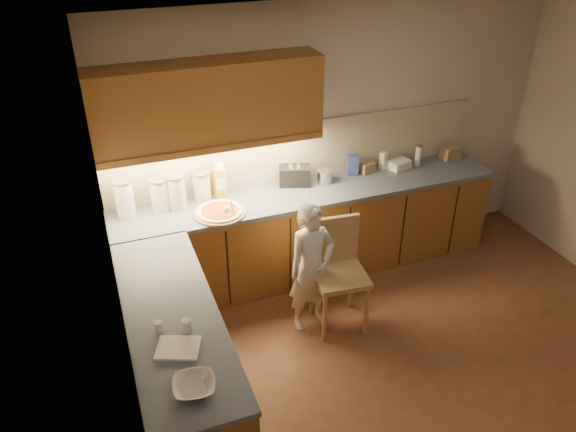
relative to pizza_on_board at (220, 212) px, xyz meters
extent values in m
plane|color=brown|center=(1.30, -1.57, -0.94)|extent=(4.50, 4.50, 0.00)
cube|color=#C0B4A3|center=(1.30, 0.43, 0.36)|extent=(4.50, 0.04, 2.60)
cube|color=#C0B4A3|center=(-0.95, -1.57, 0.36)|extent=(0.04, 4.00, 2.60)
cube|color=white|center=(1.30, -1.57, 1.66)|extent=(4.50, 4.00, 0.04)
cube|color=#905F2A|center=(0.93, 0.13, -0.50)|extent=(3.75, 0.60, 0.88)
cube|color=#905F2A|center=(-0.65, -1.17, -0.50)|extent=(0.60, 2.00, 0.88)
cube|color=#4C5A6C|center=(0.93, 0.13, -0.04)|extent=(3.77, 0.62, 0.04)
cube|color=#4C5A6C|center=(-0.65, -1.17, -0.04)|extent=(0.62, 2.02, 0.04)
cube|color=black|center=(-0.60, -0.18, -0.50)|extent=(0.02, 0.01, 0.80)
cube|color=black|center=(0.00, -0.18, -0.50)|extent=(0.02, 0.01, 0.80)
cube|color=black|center=(0.60, -0.18, -0.50)|extent=(0.02, 0.01, 0.80)
cube|color=black|center=(1.20, -0.18, -0.50)|extent=(0.02, 0.01, 0.80)
cube|color=black|center=(1.80, -0.18, -0.50)|extent=(0.02, 0.01, 0.80)
cube|color=black|center=(2.40, -0.18, -0.50)|extent=(0.02, 0.01, 0.80)
cube|color=#BAAE90|center=(0.93, 0.41, 0.27)|extent=(3.75, 0.02, 0.58)
cube|color=#905F2A|center=(0.03, 0.25, 0.91)|extent=(1.95, 0.35, 0.70)
cube|color=#905F2A|center=(0.03, 0.08, 0.56)|extent=(1.95, 0.02, 0.06)
cylinder|color=#A28451|center=(0.00, 0.00, -0.01)|extent=(0.46, 0.46, 0.02)
cylinder|color=#F7E3C1|center=(0.00, 0.00, 0.01)|extent=(0.41, 0.41, 0.02)
cylinder|color=#B84018|center=(0.00, 0.00, 0.02)|extent=(0.32, 0.32, 0.01)
sphere|color=white|center=(0.05, -0.04, 0.04)|extent=(0.06, 0.06, 0.06)
cylinder|color=white|center=(0.09, -0.09, 0.07)|extent=(0.05, 0.11, 0.19)
imported|color=silver|center=(0.62, -0.63, -0.34)|extent=(0.48, 0.35, 1.21)
cylinder|color=tan|center=(0.64, -0.89, -0.69)|extent=(0.04, 0.04, 0.50)
cylinder|color=tan|center=(1.01, -0.93, -0.69)|extent=(0.04, 0.04, 0.50)
cylinder|color=tan|center=(0.68, -0.52, -0.69)|extent=(0.04, 0.04, 0.50)
cylinder|color=tan|center=(1.05, -0.56, -0.69)|extent=(0.04, 0.04, 0.50)
cube|color=tan|center=(0.85, -0.72, -0.42)|extent=(0.49, 0.49, 0.04)
cube|color=tan|center=(0.87, -0.52, -0.17)|extent=(0.45, 0.09, 0.45)
imported|color=white|center=(-0.65, -1.90, 0.01)|extent=(0.28, 0.28, 0.06)
cylinder|color=silver|center=(-0.77, 0.26, 0.14)|extent=(0.16, 0.16, 0.33)
cylinder|color=gray|center=(-0.77, 0.26, 0.32)|extent=(0.17, 0.17, 0.02)
cylinder|color=white|center=(-0.47, 0.27, 0.12)|extent=(0.16, 0.16, 0.28)
cylinder|color=gray|center=(-0.47, 0.27, 0.27)|extent=(0.17, 0.17, 0.02)
cylinder|color=silver|center=(-0.32, 0.25, 0.13)|extent=(0.16, 0.16, 0.30)
cylinder|color=gray|center=(-0.32, 0.25, 0.29)|extent=(0.17, 0.17, 0.02)
cylinder|color=silver|center=(-0.08, 0.32, 0.11)|extent=(0.16, 0.16, 0.26)
cylinder|color=gray|center=(-0.08, 0.32, 0.25)|extent=(0.17, 0.17, 0.02)
cube|color=gold|center=(0.09, 0.31, 0.12)|extent=(0.12, 0.10, 0.29)
cube|color=silver|center=(0.09, 0.31, 0.29)|extent=(0.08, 0.06, 0.05)
cube|color=black|center=(0.82, 0.30, 0.07)|extent=(0.33, 0.26, 0.19)
cube|color=#B4B4B9|center=(0.79, 0.31, 0.17)|extent=(0.07, 0.13, 0.00)
cube|color=#B4B4B9|center=(0.86, 0.28, 0.17)|extent=(0.07, 0.13, 0.00)
cylinder|color=silver|center=(1.11, 0.24, 0.04)|extent=(0.15, 0.15, 0.12)
cylinder|color=silver|center=(1.11, 0.24, 0.10)|extent=(0.16, 0.16, 0.01)
cube|color=#324398|center=(1.44, 0.30, 0.08)|extent=(0.12, 0.10, 0.21)
cube|color=#A7815A|center=(1.60, 0.29, 0.03)|extent=(0.16, 0.13, 0.10)
cube|color=white|center=(1.79, 0.30, 0.07)|extent=(0.08, 0.08, 0.18)
cube|color=white|center=(1.95, 0.26, 0.02)|extent=(0.25, 0.20, 0.09)
cylinder|color=white|center=(2.18, 0.26, 0.08)|extent=(0.06, 0.06, 0.20)
cylinder|color=gray|center=(2.18, 0.26, 0.19)|extent=(0.07, 0.07, 0.01)
cube|color=#A38358|center=(2.58, 0.27, 0.05)|extent=(0.19, 0.15, 0.14)
cube|color=white|center=(-0.67, -1.54, -0.01)|extent=(0.32, 0.29, 0.02)
cylinder|color=silver|center=(-0.76, -1.32, 0.02)|extent=(0.07, 0.07, 0.07)
cylinder|color=silver|center=(-0.59, -1.39, 0.02)|extent=(0.08, 0.08, 0.09)
camera|label=1|loc=(-0.95, -4.21, 2.47)|focal=35.00mm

